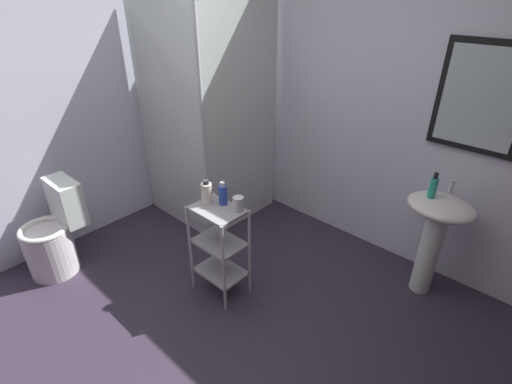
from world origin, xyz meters
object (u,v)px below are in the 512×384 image
object	(u,v)px
lotion_bottle_white	(207,193)
rinse_cup	(238,204)
shower_stall	(211,171)
storage_cart	(219,244)
pedestal_sink	(436,227)
toilet	(54,237)
hand_soap_bottle	(433,187)
shampoo_bottle_blue	(223,194)

from	to	relation	value
lotion_bottle_white	rinse_cup	xyz separation A→B (m)	(0.24, 0.07, -0.03)
shower_stall	storage_cart	size ratio (longest dim) A/B	2.70
pedestal_sink	toilet	size ratio (longest dim) A/B	1.07
hand_soap_bottle	rinse_cup	distance (m)	1.34
pedestal_sink	rinse_cup	xyz separation A→B (m)	(-1.01, -0.97, 0.21)
shower_stall	toilet	xyz separation A→B (m)	(-0.26, -1.46, -0.15)
toilet	hand_soap_bottle	world-z (taller)	hand_soap_bottle
storage_cart	hand_soap_bottle	xyz separation A→B (m)	(1.06, 1.03, 0.45)
storage_cart	shower_stall	bearing A→B (deg)	141.35
toilet	lotion_bottle_white	size ratio (longest dim) A/B	4.27
rinse_cup	storage_cart	bearing A→B (deg)	-145.61
storage_cart	rinse_cup	bearing A→B (deg)	34.39
storage_cart	hand_soap_bottle	world-z (taller)	hand_soap_bottle
lotion_bottle_white	shampoo_bottle_blue	xyz separation A→B (m)	(0.10, 0.06, -0.00)
hand_soap_bottle	lotion_bottle_white	size ratio (longest dim) A/B	1.02
pedestal_sink	shampoo_bottle_blue	distance (m)	1.53
storage_cart	shampoo_bottle_blue	size ratio (longest dim) A/B	4.26
shower_stall	storage_cart	distance (m)	1.18
shampoo_bottle_blue	rinse_cup	distance (m)	0.14
hand_soap_bottle	shampoo_bottle_blue	bearing A→B (deg)	-138.47
toilet	hand_soap_bottle	size ratio (longest dim) A/B	4.17
shower_stall	toilet	size ratio (longest dim) A/B	2.63
toilet	shampoo_bottle_blue	xyz separation A→B (m)	(1.16, 0.80, 0.50)
lotion_bottle_white	pedestal_sink	bearing A→B (deg)	39.99
shower_stall	pedestal_sink	size ratio (longest dim) A/B	2.47
lotion_bottle_white	rinse_cup	distance (m)	0.25
toilet	hand_soap_bottle	xyz separation A→B (m)	(2.24, 1.75, 0.57)
shampoo_bottle_blue	lotion_bottle_white	bearing A→B (deg)	-146.23
rinse_cup	hand_soap_bottle	bearing A→B (deg)	45.18
shower_stall	toilet	bearing A→B (deg)	-100.22
pedestal_sink	lotion_bottle_white	xyz separation A→B (m)	(-1.25, -1.05, 0.24)
rinse_cup	shower_stall	bearing A→B (deg)	147.98
toilet	shower_stall	bearing A→B (deg)	79.78
hand_soap_bottle	rinse_cup	size ratio (longest dim) A/B	1.77
shampoo_bottle_blue	pedestal_sink	bearing A→B (deg)	40.46
storage_cart	lotion_bottle_white	size ratio (longest dim) A/B	4.16
pedestal_sink	storage_cart	bearing A→B (deg)	-137.06
pedestal_sink	hand_soap_bottle	xyz separation A→B (m)	(-0.08, -0.03, 0.31)
storage_cart	shampoo_bottle_blue	world-z (taller)	shampoo_bottle_blue
storage_cart	rinse_cup	distance (m)	0.38
storage_cart	lotion_bottle_white	world-z (taller)	lotion_bottle_white
toilet	rinse_cup	xyz separation A→B (m)	(1.30, 0.81, 0.48)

